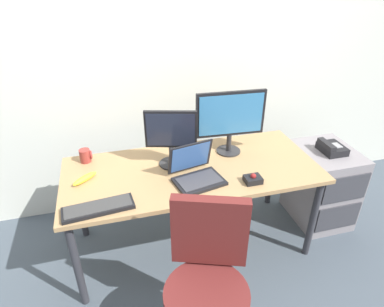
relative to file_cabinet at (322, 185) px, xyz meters
The scene contains 13 objects.
ground_plane 1.19m from the file_cabinet, behind, with size 8.00×8.00×0.00m, color #424C56.
back_wall 1.71m from the file_cabinet, 148.36° to the left, with size 6.00×0.10×2.80m, color silver.
desk 1.19m from the file_cabinet, behind, with size 1.77×0.78×0.71m.
file_cabinet is the anchor object (origin of this frame).
desk_phone 0.37m from the file_cabinet, 116.78° to the right, with size 0.17×0.20×0.09m.
office_chair 1.53m from the file_cabinet, 146.92° to the right, with size 0.53×0.54×0.96m.
monitor_main 1.05m from the file_cabinet, behind, with size 0.51×0.18×0.48m.
monitor_side 1.41m from the file_cabinet, behind, with size 0.35×0.18×0.41m.
keyboard 1.85m from the file_cabinet, 169.80° to the right, with size 0.42×0.18×0.03m.
laptop 1.24m from the file_cabinet, behind, with size 0.36×0.33×0.24m.
trackball_mouse 0.95m from the file_cabinet, 159.66° to the right, with size 0.11×0.09×0.07m.
coffee_mug 1.92m from the file_cabinet, behind, with size 0.09×0.08×0.10m.
banana 1.90m from the file_cabinet, behind, with size 0.19×0.04×0.04m, color yellow.
Camera 1 is at (-0.51, -1.89, 1.97)m, focal length 31.17 mm.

